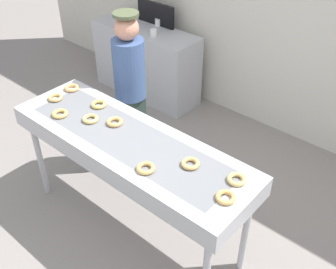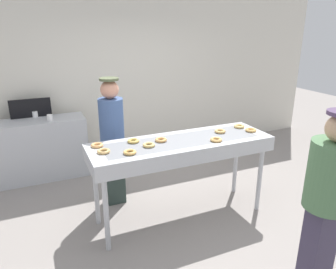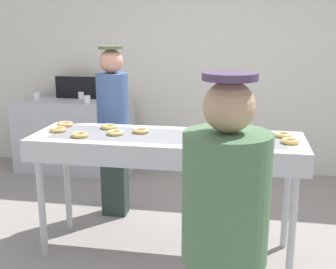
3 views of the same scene
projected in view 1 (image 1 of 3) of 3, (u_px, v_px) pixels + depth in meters
ground_plane at (135, 225)px, 3.76m from camera, size 16.00×16.00×0.00m
fryer_conveyor at (129, 148)px, 3.21m from camera, size 2.17×0.68×1.02m
glazed_donut_0 at (60, 114)px, 3.41m from camera, size 0.19×0.19×0.03m
glazed_donut_1 at (90, 119)px, 3.34m from camera, size 0.18×0.18×0.03m
glazed_donut_2 at (115, 122)px, 3.31m from camera, size 0.19×0.19×0.03m
glazed_donut_3 at (190, 164)px, 2.89m from camera, size 0.14×0.14×0.03m
glazed_donut_4 at (226, 197)px, 2.62m from camera, size 0.18×0.18×0.03m
glazed_donut_5 at (146, 168)px, 2.85m from camera, size 0.19×0.19×0.03m
glazed_donut_6 at (55, 98)px, 3.62m from camera, size 0.17×0.17×0.03m
glazed_donut_7 at (72, 88)px, 3.76m from camera, size 0.16×0.16×0.03m
glazed_donut_8 at (99, 104)px, 3.53m from camera, size 0.18×0.18×0.03m
glazed_donut_9 at (237, 179)px, 2.75m from camera, size 0.18×0.18×0.03m
worker_baker at (130, 87)px, 3.95m from camera, size 0.31×0.31×1.69m
prep_counter at (146, 62)px, 5.44m from camera, size 1.51×0.51×0.94m
paper_cup_0 at (158, 22)px, 5.23m from camera, size 0.08×0.08×0.09m
paper_cup_1 at (153, 33)px, 4.94m from camera, size 0.08×0.08×0.09m
paper_cup_2 at (119, 16)px, 5.40m from camera, size 0.08×0.08×0.09m
menu_display at (156, 13)px, 5.20m from camera, size 0.60×0.04×0.29m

